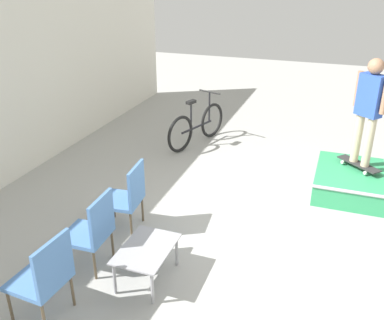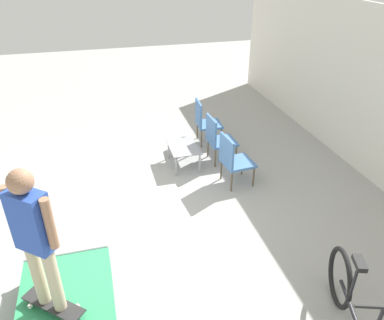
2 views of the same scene
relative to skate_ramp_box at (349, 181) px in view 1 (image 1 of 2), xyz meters
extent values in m
plane|color=#A8A8A3|center=(-1.62, 0.91, -0.17)|extent=(24.00, 24.00, 0.00)
cube|color=#339E60|center=(0.00, 0.00, 0.00)|extent=(1.44, 1.05, 0.34)
cylinder|color=#B7B7BC|center=(-0.72, 0.00, 0.17)|extent=(0.05, 1.05, 0.05)
cube|color=#2D2D2D|center=(0.15, -0.11, 0.26)|extent=(0.65, 0.70, 0.02)
cylinder|color=white|center=(0.22, 0.14, 0.22)|extent=(0.06, 0.06, 0.05)
cylinder|color=white|center=(0.39, -0.01, 0.22)|extent=(0.06, 0.06, 0.05)
cylinder|color=white|center=(-0.09, -0.21, 0.22)|extent=(0.06, 0.06, 0.05)
cylinder|color=white|center=(0.09, -0.36, 0.22)|extent=(0.06, 0.06, 0.05)
cylinder|color=#C6B793|center=(0.08, -0.20, 0.67)|extent=(0.13, 0.13, 0.81)
cylinder|color=#C6B793|center=(0.22, -0.03, 0.67)|extent=(0.13, 0.13, 0.81)
cube|color=#2D51B7|center=(0.15, -0.11, 1.40)|extent=(0.40, 0.42, 0.64)
cylinder|color=#A87A5B|center=(0.31, 0.07, 1.45)|extent=(0.09, 0.09, 0.55)
sphere|color=#A87A5B|center=(0.15, -0.11, 1.84)|extent=(0.24, 0.24, 0.24)
cube|color=#9E9EA3|center=(-3.09, 2.15, 0.25)|extent=(0.81, 0.56, 0.02)
cylinder|color=#9E9EA3|center=(-3.45, 1.92, 0.03)|extent=(0.04, 0.04, 0.41)
cylinder|color=#9E9EA3|center=(-2.74, 1.92, 0.03)|extent=(0.04, 0.04, 0.41)
cylinder|color=#9E9EA3|center=(-3.45, 2.38, 0.03)|extent=(0.04, 0.04, 0.41)
cylinder|color=#9E9EA3|center=(-2.74, 2.38, 0.03)|extent=(0.04, 0.04, 0.41)
cylinder|color=brown|center=(-3.73, 3.15, 0.03)|extent=(0.03, 0.03, 0.40)
cylinder|color=brown|center=(-4.17, 3.18, 0.03)|extent=(0.03, 0.03, 0.40)
cylinder|color=brown|center=(-3.76, 2.71, 0.03)|extent=(0.03, 0.03, 0.40)
cylinder|color=brown|center=(-4.20, 2.74, 0.03)|extent=(0.03, 0.03, 0.40)
cube|color=#4C7AB7|center=(-3.96, 2.95, 0.25)|extent=(0.55, 0.55, 0.05)
cube|color=#4C7AB7|center=(-3.98, 2.71, 0.54)|extent=(0.52, 0.07, 0.52)
cylinder|color=brown|center=(-2.88, 3.18, 0.03)|extent=(0.03, 0.03, 0.40)
cylinder|color=brown|center=(-3.32, 3.16, 0.03)|extent=(0.03, 0.03, 0.40)
cylinder|color=brown|center=(-2.86, 2.74, 0.03)|extent=(0.03, 0.03, 0.40)
cylinder|color=brown|center=(-3.30, 2.72, 0.03)|extent=(0.03, 0.03, 0.40)
cube|color=#4C7AB7|center=(-3.09, 2.95, 0.25)|extent=(0.54, 0.54, 0.05)
cube|color=#4C7AB7|center=(-3.08, 2.71, 0.54)|extent=(0.52, 0.06, 0.52)
cylinder|color=brown|center=(-2.02, 3.19, 0.03)|extent=(0.03, 0.03, 0.40)
cylinder|color=brown|center=(-2.46, 3.15, 0.03)|extent=(0.03, 0.03, 0.40)
cylinder|color=brown|center=(-1.98, 2.75, 0.03)|extent=(0.03, 0.03, 0.40)
cylinder|color=brown|center=(-2.42, 2.71, 0.03)|extent=(0.03, 0.03, 0.40)
cube|color=#4C7AB7|center=(-2.22, 2.95, 0.25)|extent=(0.57, 0.57, 0.05)
cube|color=#4C7AB7|center=(-2.20, 2.71, 0.54)|extent=(0.52, 0.09, 0.52)
torus|color=black|center=(1.58, 2.84, 0.20)|extent=(0.72, 0.29, 0.74)
torus|color=black|center=(0.58, 3.17, 0.20)|extent=(0.72, 0.29, 0.74)
cylinder|color=black|center=(1.08, 3.00, 0.20)|extent=(0.92, 0.34, 0.04)
cylinder|color=black|center=(0.90, 3.06, 0.47)|extent=(0.04, 0.04, 0.54)
cube|color=black|center=(0.90, 3.06, 0.77)|extent=(0.24, 0.16, 0.06)
cylinder|color=black|center=(1.48, 2.87, 0.52)|extent=(0.04, 0.04, 0.64)
cylinder|color=black|center=(1.48, 2.87, 0.84)|extent=(0.19, 0.50, 0.03)
camera|label=1|loc=(-6.69, 0.29, 3.17)|focal=40.00mm
camera|label=2|loc=(3.21, 0.63, 3.63)|focal=35.00mm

